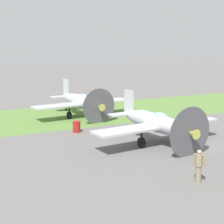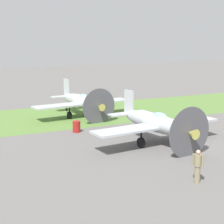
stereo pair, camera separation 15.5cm
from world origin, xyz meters
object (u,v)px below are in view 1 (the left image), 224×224
object	(u,v)px
ground_crew_chief	(199,165)
fuel_drum	(77,127)
airplane_wingman	(81,102)
airplane_lead	(156,123)

from	to	relation	value
ground_crew_chief	fuel_drum	xyz separation A→B (m)	(1.77, -12.62, -0.46)
airplane_wingman	fuel_drum	distance (m)	6.22
airplane_wingman	ground_crew_chief	bearing A→B (deg)	81.24
ground_crew_chief	fuel_drum	distance (m)	12.75
airplane_lead	airplane_wingman	distance (m)	11.07
airplane_lead	ground_crew_chief	xyz separation A→B (m)	(2.07, 7.18, -0.57)
fuel_drum	ground_crew_chief	bearing A→B (deg)	97.98
ground_crew_chief	fuel_drum	world-z (taller)	ground_crew_chief
airplane_lead	airplane_wingman	bearing A→B (deg)	-89.21
airplane_lead	fuel_drum	bearing A→B (deg)	-60.35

